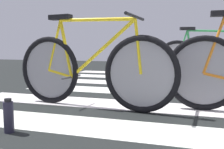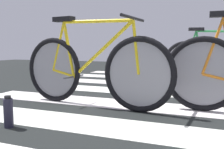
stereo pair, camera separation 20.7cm
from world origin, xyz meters
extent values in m
cube|color=black|center=(0.00, 0.00, 0.01)|extent=(18.00, 14.00, 0.02)
cube|color=silver|center=(-0.13, -1.01, 0.02)|extent=(5.20, 0.44, 0.00)
cube|color=silver|center=(0.01, -0.27, 0.02)|extent=(5.20, 0.44, 0.00)
cube|color=silver|center=(0.14, 0.50, 0.02)|extent=(5.20, 0.44, 0.00)
cube|color=silver|center=(0.08, 1.24, 0.02)|extent=(5.20, 0.44, 0.00)
cube|color=silver|center=(-0.13, 2.02, 0.02)|extent=(5.20, 0.44, 0.00)
cube|color=silver|center=(-0.06, 2.79, 0.02)|extent=(5.20, 0.44, 0.00)
torus|color=black|center=(-1.67, -0.39, 0.38)|extent=(0.72, 0.14, 0.72)
torus|color=black|center=(-0.65, -0.51, 0.38)|extent=(0.72, 0.14, 0.72)
cylinder|color=gray|center=(-1.67, -0.39, 0.38)|extent=(0.60, 0.07, 0.61)
cylinder|color=gray|center=(-0.65, -0.51, 0.38)|extent=(0.60, 0.07, 0.61)
cylinder|color=yellow|center=(-1.11, -0.45, 0.89)|extent=(0.80, 0.12, 0.05)
cylinder|color=yellow|center=(-1.05, -0.46, 0.60)|extent=(0.70, 0.11, 0.59)
cylinder|color=yellow|center=(-1.45, -0.42, 0.61)|extent=(0.16, 0.05, 0.59)
cylinder|color=yellow|center=(-1.53, -0.41, 0.35)|extent=(0.29, 0.06, 0.09)
cylinder|color=yellow|center=(-1.59, -0.40, 0.64)|extent=(0.19, 0.05, 0.53)
cylinder|color=yellow|center=(-0.68, -0.50, 0.63)|extent=(0.09, 0.04, 0.50)
cube|color=black|center=(-1.51, -0.41, 0.93)|extent=(0.25, 0.12, 0.05)
cylinder|color=black|center=(-0.71, -0.50, 0.90)|extent=(0.09, 0.52, 0.03)
cylinder|color=#4C4C51|center=(-1.39, -0.42, 0.32)|extent=(0.06, 0.34, 0.02)
torus|color=black|center=(-0.10, -0.26, 0.38)|extent=(0.72, 0.07, 0.72)
cylinder|color=gray|center=(-0.10, -0.26, 0.38)|extent=(0.61, 0.02, 0.61)
cylinder|color=orange|center=(0.04, -0.26, 0.35)|extent=(0.29, 0.03, 0.09)
cylinder|color=orange|center=(-0.02, -0.26, 0.64)|extent=(0.18, 0.03, 0.53)
cube|color=black|center=(0.06, -0.26, 0.93)|extent=(0.24, 0.09, 0.05)
torus|color=black|center=(-0.39, 1.57, 0.38)|extent=(0.71, 0.20, 0.72)
cylinder|color=gray|center=(-0.39, 1.57, 0.38)|extent=(0.60, 0.13, 0.61)
cylinder|color=#2C8946|center=(0.16, 1.69, 0.89)|extent=(0.79, 0.20, 0.05)
cylinder|color=#2C8946|center=(-0.17, 1.62, 0.61)|extent=(0.16, 0.06, 0.59)
cylinder|color=#2C8946|center=(-0.25, 1.60, 0.35)|extent=(0.29, 0.08, 0.09)
cylinder|color=#2C8946|center=(-0.31, 1.59, 0.64)|extent=(0.19, 0.06, 0.53)
cube|color=black|center=(-0.23, 1.60, 0.93)|extent=(0.25, 0.14, 0.05)
cylinder|color=#4C4C51|center=(-0.11, 1.63, 0.32)|extent=(0.09, 0.34, 0.02)
cylinder|color=#201E30|center=(-1.46, -1.29, 0.13)|extent=(0.07, 0.07, 0.22)
cylinder|color=black|center=(-1.46, -1.29, 0.25)|extent=(0.05, 0.05, 0.02)
camera|label=1|loc=(-0.29, -2.70, 0.63)|focal=39.07mm
camera|label=2|loc=(-0.08, -2.70, 0.63)|focal=39.07mm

